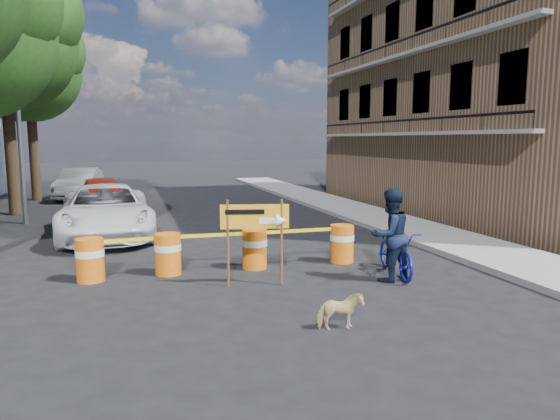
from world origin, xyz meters
TOP-DOWN VIEW (x-y plane):
  - ground at (0.00, 0.00)m, footprint 120.00×120.00m
  - sidewalk_east at (6.20, 6.00)m, footprint 2.40×40.00m
  - apartment_building at (12.00, 8.00)m, footprint 8.00×16.00m
  - tree_mid_b at (-6.73, 12.00)m, footprint 5.67×5.40m
  - tree_far at (-6.74, 17.00)m, footprint 5.04×4.80m
  - streetlamp at (-5.93, 9.50)m, footprint 1.25×0.18m
  - barrel_far_left at (-3.34, 1.19)m, footprint 0.58×0.58m
  - barrel_mid_left at (-1.75, 1.28)m, footprint 0.58×0.58m
  - barrel_mid_right at (0.18, 1.21)m, footprint 0.58×0.58m
  - barrel_far_right at (2.34, 1.18)m, footprint 0.58×0.58m
  - detour_sign at (0.02, -0.17)m, footprint 1.34×0.43m
  - pedestrian at (2.64, -0.57)m, footprint 1.08×0.93m
  - bicycle at (2.99, -0.23)m, footprint 0.83×1.10m
  - dog at (0.53, -2.81)m, footprint 0.72×0.37m
  - suv_white at (-3.20, 6.19)m, footprint 2.83×5.77m
  - sedan_red at (-3.55, 11.64)m, footprint 2.10×4.44m
  - sedan_silver at (-4.80, 16.98)m, footprint 2.21×4.78m

SIDE VIEW (x-z plane):
  - ground at x=0.00m, z-range 0.00..0.00m
  - sidewalk_east at x=6.20m, z-range 0.00..0.15m
  - dog at x=0.53m, z-range 0.00..0.59m
  - barrel_far_left at x=-3.34m, z-range 0.02..0.92m
  - barrel_mid_left at x=-1.75m, z-range 0.02..0.92m
  - barrel_mid_right at x=0.18m, z-range 0.02..0.92m
  - barrel_far_right at x=2.34m, z-range 0.02..0.92m
  - sedan_red at x=-3.55m, z-range 0.00..1.47m
  - sedan_silver at x=-4.80m, z-range 0.00..1.52m
  - suv_white at x=-3.20m, z-range 0.00..1.58m
  - bicycle at x=2.99m, z-range 0.00..1.91m
  - pedestrian at x=2.64m, z-range 0.00..1.93m
  - detour_sign at x=0.02m, z-range 0.40..2.16m
  - streetlamp at x=-5.93m, z-range 0.38..8.38m
  - apartment_building at x=12.00m, z-range 0.00..12.00m
  - tree_far at x=-6.74m, z-range 1.80..10.64m
  - tree_mid_b at x=-6.73m, z-range 1.90..11.53m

